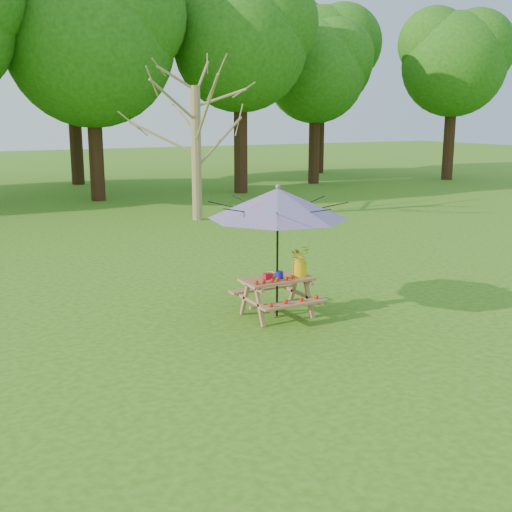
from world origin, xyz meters
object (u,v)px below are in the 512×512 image
picnic_table (277,298)px  patio_umbrella (278,203)px  flower_bucket (300,260)px  bare_tree (194,27)px

picnic_table → patio_umbrella: (0.00, 0.00, 1.62)m
picnic_table → flower_bucket: (0.42, -0.05, 0.63)m
patio_umbrella → picnic_table: bearing=-95.2°
picnic_table → flower_bucket: 0.76m
picnic_table → flower_bucket: flower_bucket is taller
picnic_table → patio_umbrella: bearing=84.8°
bare_tree → picnic_table: size_ratio=7.52×
picnic_table → patio_umbrella: patio_umbrella is taller
patio_umbrella → flower_bucket: (0.42, -0.05, -0.99)m
flower_bucket → picnic_table: bearing=173.8°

